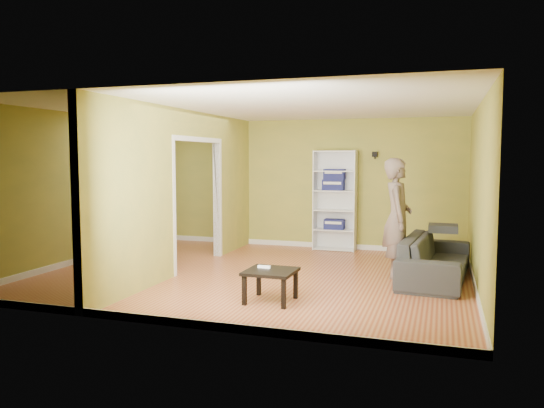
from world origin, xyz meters
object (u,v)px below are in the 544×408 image
at_px(coffee_table, 271,275).
at_px(dining_table, 136,222).
at_px(sofa, 436,252).
at_px(chair_far, 152,230).
at_px(person, 397,208).
at_px(chair_near, 119,235).
at_px(chair_left, 98,229).
at_px(bookshelf, 335,200).

xyz_separation_m(coffee_table, dining_table, (-3.21, 1.98, 0.32)).
height_order(sofa, coffee_table, sofa).
bearing_deg(dining_table, chair_far, 89.23).
relative_size(person, chair_near, 2.05).
relative_size(sofa, chair_left, 2.23).
height_order(chair_near, chair_far, chair_near).
bearing_deg(coffee_table, sofa, 44.35).
distance_m(bookshelf, chair_far, 3.62).
distance_m(dining_table, chair_far, 0.59).
height_order(sofa, chair_far, chair_far).
height_order(sofa, person, person).
relative_size(person, dining_table, 1.79).
height_order(sofa, chair_near, chair_near).
bearing_deg(bookshelf, coffee_table, -90.41).
distance_m(person, bookshelf, 2.53).
bearing_deg(person, coffee_table, 137.53).
height_order(dining_table, chair_near, chair_near).
bearing_deg(bookshelf, person, -57.09).
distance_m(person, chair_far, 4.69).
relative_size(bookshelf, dining_table, 1.65).
bearing_deg(person, dining_table, 82.91).
bearing_deg(sofa, bookshelf, 47.71).
distance_m(coffee_table, chair_left, 4.51).
bearing_deg(bookshelf, chair_far, -154.49).
xyz_separation_m(sofa, coffee_table, (-1.98, -1.93, -0.08)).
distance_m(person, chair_near, 4.65).
bearing_deg(chair_left, coffee_table, 60.49).
bearing_deg(coffee_table, dining_table, 148.33).
xyz_separation_m(coffee_table, chair_far, (-3.21, 2.53, 0.11)).
bearing_deg(person, chair_near, 90.03).
distance_m(sofa, dining_table, 5.20).
xyz_separation_m(bookshelf, chair_near, (-3.21, -2.66, -0.46)).
bearing_deg(person, bookshelf, 26.24).
distance_m(bookshelf, chair_left, 4.59).
distance_m(coffee_table, chair_far, 4.09).
relative_size(person, chair_far, 2.32).
bearing_deg(chair_left, sofa, 86.21).
bearing_deg(sofa, person, 94.06).
relative_size(sofa, dining_table, 1.87).
bearing_deg(bookshelf, chair_near, -140.33).
bearing_deg(person, chair_far, 76.14).
bearing_deg(person, chair_left, 82.87).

